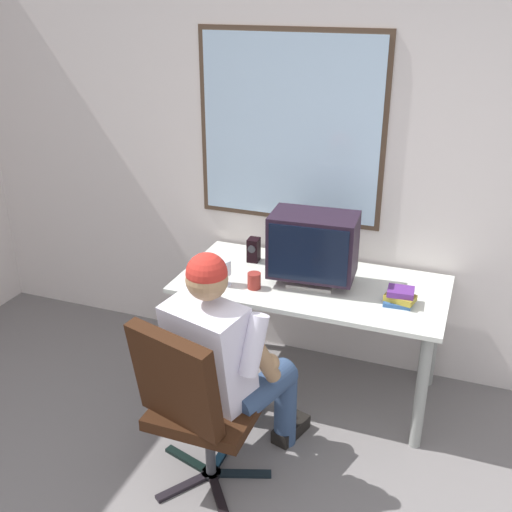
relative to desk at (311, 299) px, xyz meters
name	(u,v)px	position (x,y,z in m)	size (l,w,h in m)	color
wall_rear	(369,155)	(0.19, 0.43, 0.76)	(5.56, 0.08, 2.74)	silver
desk	(311,299)	(0.00, 0.00, 0.00)	(1.51, 0.74, 0.72)	gray
office_chair	(193,399)	(-0.28, -0.99, -0.08)	(0.59, 0.64, 0.93)	black
person_seated	(226,356)	(-0.21, -0.75, 0.02)	(0.64, 0.81, 1.21)	navy
crt_monitor	(313,246)	(0.00, -0.01, 0.34)	(0.49, 0.32, 0.41)	beige
wine_glass	(225,269)	(-0.45, -0.20, 0.21)	(0.08, 0.08, 0.15)	silver
desk_speaker	(254,250)	(-0.42, 0.16, 0.18)	(0.07, 0.09, 0.15)	black
book_stack	(400,297)	(0.50, -0.09, 0.15)	(0.17, 0.14, 0.09)	#2E5793
coffee_mug	(254,281)	(-0.28, -0.18, 0.16)	(0.07, 0.07, 0.09)	maroon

